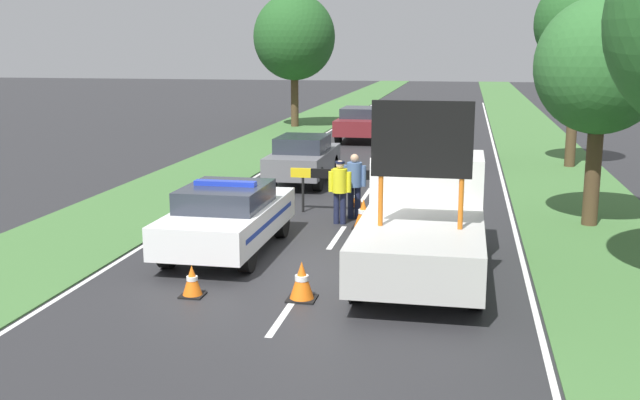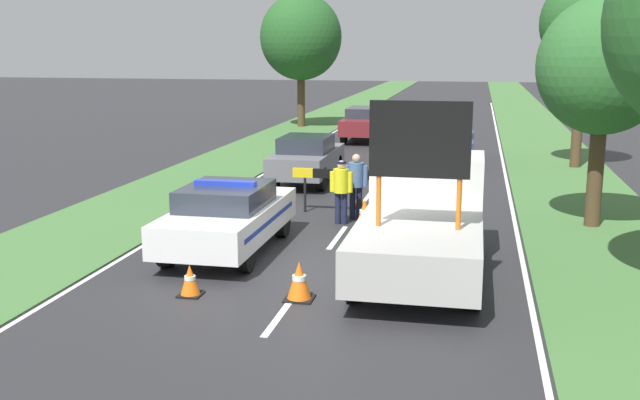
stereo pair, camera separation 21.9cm
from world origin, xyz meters
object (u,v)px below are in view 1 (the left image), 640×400
(police_car, at_px, (228,216))
(queued_car_hatch_blue, at_px, (445,141))
(traffic_cone_behind_barrier, at_px, (357,198))
(queued_car_wagon_maroon, at_px, (361,123))
(pedestrian_civilian, at_px, (354,181))
(traffic_cone_near_truck, at_px, (363,214))
(work_truck, at_px, (424,219))
(roadside_tree_near_left, at_px, (579,24))
(police_officer, at_px, (340,186))
(road_barrier, at_px, (352,177))
(roadside_tree_mid_left, at_px, (601,67))
(queued_car_suv_grey, at_px, (303,158))
(traffic_cone_near_police, at_px, (302,281))
(traffic_cone_centre_front, at_px, (192,281))
(roadside_tree_mid_right, at_px, (294,37))

(police_car, relative_size, queued_car_hatch_blue, 1.07)
(traffic_cone_behind_barrier, relative_size, queued_car_wagon_maroon, 0.11)
(pedestrian_civilian, xyz_separation_m, traffic_cone_near_truck, (0.37, -0.96, -0.62))
(work_truck, distance_m, roadside_tree_near_left, 15.08)
(police_officer, xyz_separation_m, queued_car_hatch_blue, (2.24, 10.66, -0.16))
(road_barrier, relative_size, traffic_cone_behind_barrier, 6.32)
(queued_car_wagon_maroon, bearing_deg, roadside_tree_mid_left, 116.51)
(queued_car_suv_grey, height_order, queued_car_hatch_blue, queued_car_suv_grey)
(traffic_cone_near_police, bearing_deg, queued_car_wagon_maroon, 95.29)
(work_truck, distance_m, pedestrian_civilian, 4.62)
(queued_car_hatch_blue, bearing_deg, work_truck, 90.03)
(traffic_cone_near_police, bearing_deg, police_officer, 92.92)
(traffic_cone_centre_front, distance_m, queued_car_suv_grey, 11.29)
(queued_car_suv_grey, distance_m, queued_car_wagon_maroon, 11.27)
(roadside_tree_near_left, xyz_separation_m, roadside_tree_mid_left, (-0.69, -9.34, -1.21))
(pedestrian_civilian, distance_m, roadside_tree_near_left, 12.31)
(road_barrier, height_order, pedestrian_civilian, pedestrian_civilian)
(traffic_cone_near_truck, bearing_deg, traffic_cone_behind_barrier, 101.97)
(queued_car_suv_grey, relative_size, queued_car_wagon_maroon, 0.90)
(traffic_cone_near_truck, xyz_separation_m, roadside_tree_mid_right, (-6.76, 22.08, 4.41))
(police_car, distance_m, police_officer, 3.53)
(pedestrian_civilian, distance_m, roadside_tree_mid_left, 6.46)
(queued_car_wagon_maroon, bearing_deg, pedestrian_civilian, 97.28)
(work_truck, bearing_deg, traffic_cone_near_police, 44.64)
(traffic_cone_near_police, xyz_separation_m, roadside_tree_mid_right, (-6.42, 27.47, 4.42))
(roadside_tree_mid_left, relative_size, roadside_tree_mid_right, 0.78)
(traffic_cone_centre_front, bearing_deg, traffic_cone_behind_barrier, 77.13)
(road_barrier, relative_size, traffic_cone_near_police, 4.73)
(traffic_cone_near_police, xyz_separation_m, queued_car_hatch_blue, (1.95, 16.37, 0.44))
(traffic_cone_near_police, bearing_deg, pedestrian_civilian, 90.24)
(traffic_cone_near_truck, xyz_separation_m, roadside_tree_mid_left, (5.41, 1.27, 3.49))
(queued_car_hatch_blue, xyz_separation_m, roadside_tree_mid_left, (3.81, -9.71, 3.07))
(work_truck, height_order, road_barrier, work_truck)
(queued_car_hatch_blue, relative_size, roadside_tree_mid_right, 0.61)
(traffic_cone_near_police, distance_m, traffic_cone_centre_front, 1.94)
(police_car, relative_size, queued_car_wagon_maroon, 0.98)
(traffic_cone_near_truck, bearing_deg, roadside_tree_near_left, 60.07)
(road_barrier, relative_size, queued_car_wagon_maroon, 0.70)
(traffic_cone_near_police, bearing_deg, queued_car_hatch_blue, 83.21)
(police_officer, relative_size, traffic_cone_centre_front, 2.80)
(police_officer, bearing_deg, traffic_cone_centre_front, 45.00)
(pedestrian_civilian, bearing_deg, roadside_tree_mid_right, 117.01)
(queued_car_hatch_blue, bearing_deg, roadside_tree_near_left, 175.29)
(police_car, xyz_separation_m, pedestrian_civilian, (2.19, 3.60, 0.21))
(work_truck, distance_m, queued_car_wagon_maroon, 20.57)
(police_officer, bearing_deg, queued_car_suv_grey, -98.16)
(traffic_cone_near_truck, relative_size, roadside_tree_mid_right, 0.10)
(queued_car_suv_grey, xyz_separation_m, roadside_tree_mid_left, (8.14, -4.42, 3.05))
(pedestrian_civilian, xyz_separation_m, roadside_tree_near_left, (6.47, 9.65, 4.08))
(roadside_tree_mid_right, bearing_deg, police_officer, -74.28)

